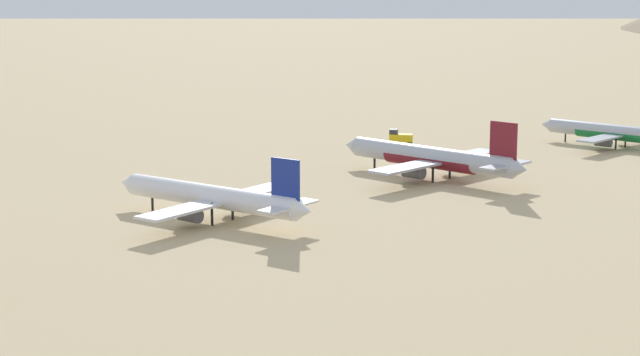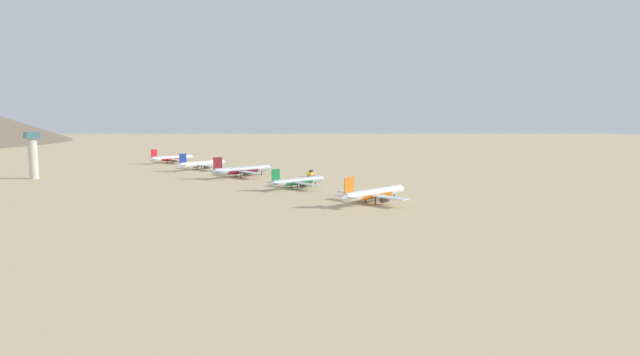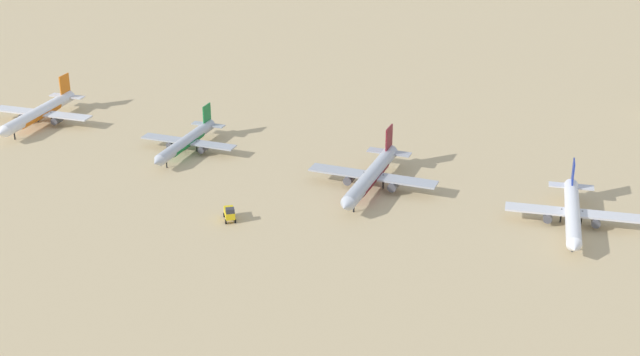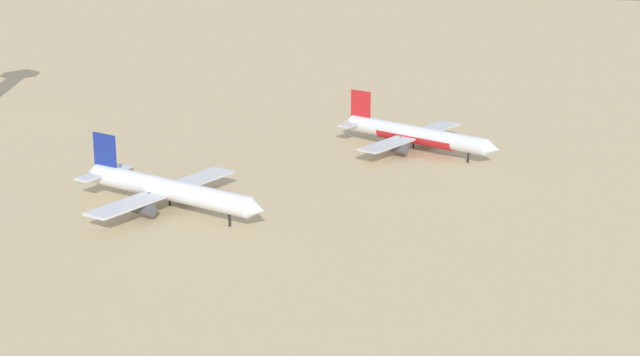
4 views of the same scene
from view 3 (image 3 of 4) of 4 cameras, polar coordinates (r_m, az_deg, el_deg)
name	(u,v)px [view 3 (image 3 of 4)]	position (r m, az deg, el deg)	size (l,w,h in m)	color
ground_plane	(360,190)	(238.48, 2.55, -0.77)	(1800.00, 1800.00, 0.00)	tan
parked_jet_0	(40,113)	(297.60, -17.39, 3.98)	(41.72, 33.90, 12.03)	white
parked_jet_1	(187,141)	(264.61, -8.48, 2.31)	(36.39, 29.47, 10.52)	#B2B7C1
parked_jet_2	(371,176)	(236.96, 3.28, 0.14)	(43.06, 34.86, 12.45)	#B2B7C1
parked_jet_3	(572,212)	(225.36, 15.75, -2.11)	(39.66, 32.37, 11.44)	white
service_truck	(230,213)	(221.90, -5.77, -2.21)	(5.68, 4.97, 3.90)	yellow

